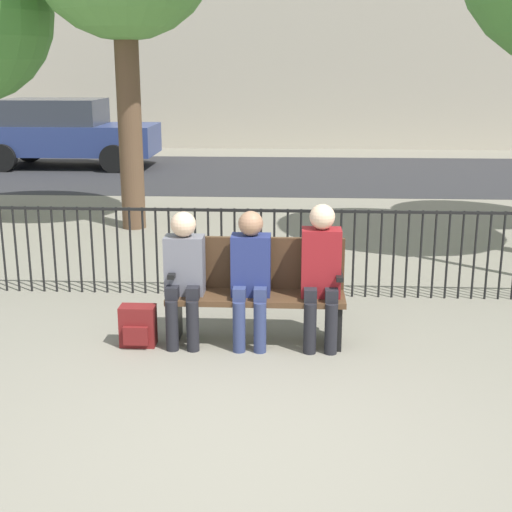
{
  "coord_description": "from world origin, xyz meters",
  "views": [
    {
      "loc": [
        0.32,
        -4.16,
        2.41
      ],
      "look_at": [
        0.0,
        1.8,
        0.8
      ],
      "focal_mm": 50.0,
      "sensor_mm": 36.0,
      "label": 1
    }
  ],
  "objects_px": {
    "seated_person_1": "(251,271)",
    "backpack": "(138,326)",
    "parked_car_0": "(64,132)",
    "seated_person_0": "(184,271)",
    "park_bench": "(256,288)",
    "seated_person_2": "(321,268)"
  },
  "relations": [
    {
      "from": "seated_person_1",
      "to": "backpack",
      "type": "bearing_deg",
      "value": -175.16
    },
    {
      "from": "backpack",
      "to": "parked_car_0",
      "type": "relative_size",
      "value": 0.09
    },
    {
      "from": "parked_car_0",
      "to": "seated_person_0",
      "type": "bearing_deg",
      "value": -67.53
    },
    {
      "from": "park_bench",
      "to": "seated_person_2",
      "type": "xyz_separation_m",
      "value": [
        0.56,
        -0.12,
        0.22
      ]
    },
    {
      "from": "park_bench",
      "to": "seated_person_2",
      "type": "bearing_deg",
      "value": -12.35
    },
    {
      "from": "seated_person_2",
      "to": "seated_person_0",
      "type": "bearing_deg",
      "value": -179.81
    },
    {
      "from": "seated_person_0",
      "to": "seated_person_2",
      "type": "height_order",
      "value": "seated_person_2"
    },
    {
      "from": "seated_person_1",
      "to": "seated_person_2",
      "type": "xyz_separation_m",
      "value": [
        0.61,
        0.0,
        0.03
      ]
    },
    {
      "from": "seated_person_2",
      "to": "parked_car_0",
      "type": "height_order",
      "value": "parked_car_0"
    },
    {
      "from": "park_bench",
      "to": "backpack",
      "type": "xyz_separation_m",
      "value": [
        -1.04,
        -0.21,
        -0.31
      ]
    },
    {
      "from": "seated_person_1",
      "to": "seated_person_2",
      "type": "bearing_deg",
      "value": 0.32
    },
    {
      "from": "park_bench",
      "to": "backpack",
      "type": "height_order",
      "value": "park_bench"
    },
    {
      "from": "seated_person_0",
      "to": "parked_car_0",
      "type": "bearing_deg",
      "value": 112.47
    },
    {
      "from": "seated_person_0",
      "to": "seated_person_2",
      "type": "xyz_separation_m",
      "value": [
        1.19,
        0.0,
        0.04
      ]
    },
    {
      "from": "park_bench",
      "to": "parked_car_0",
      "type": "bearing_deg",
      "value": 115.44
    },
    {
      "from": "seated_person_0",
      "to": "seated_person_1",
      "type": "xyz_separation_m",
      "value": [
        0.58,
        0.0,
        0.0
      ]
    },
    {
      "from": "park_bench",
      "to": "seated_person_0",
      "type": "height_order",
      "value": "seated_person_0"
    },
    {
      "from": "park_bench",
      "to": "seated_person_1",
      "type": "bearing_deg",
      "value": -109.15
    },
    {
      "from": "seated_person_0",
      "to": "parked_car_0",
      "type": "xyz_separation_m",
      "value": [
        -4.59,
        11.09,
        0.17
      ]
    },
    {
      "from": "park_bench",
      "to": "parked_car_0",
      "type": "distance_m",
      "value": 12.14
    },
    {
      "from": "backpack",
      "to": "parked_car_0",
      "type": "height_order",
      "value": "parked_car_0"
    },
    {
      "from": "seated_person_0",
      "to": "seated_person_2",
      "type": "bearing_deg",
      "value": 0.19
    }
  ]
}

